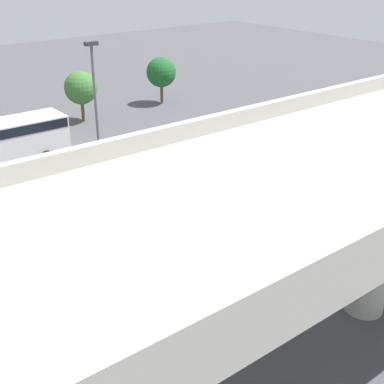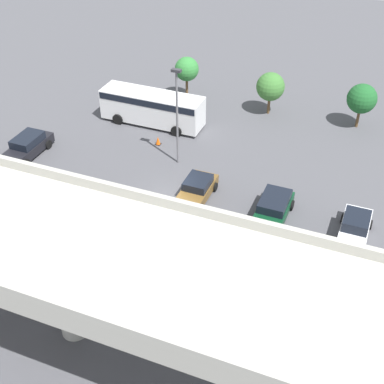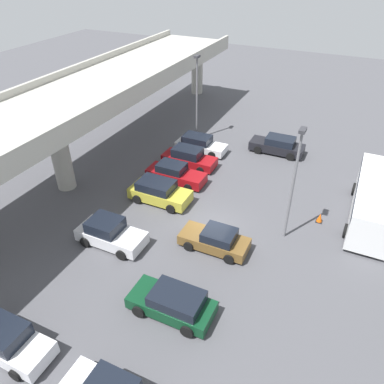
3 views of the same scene
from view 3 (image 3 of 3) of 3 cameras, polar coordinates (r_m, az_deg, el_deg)
ground_plane at (r=25.50m, az=3.03°, el=-5.69°), size 105.99×105.99×0.00m
highway_overpass at (r=28.72m, az=-20.59°, el=10.95°), size 50.87×7.89×7.31m
parked_car_1 at (r=20.12m, az=-2.89°, el=-16.50°), size 2.21×4.49×1.47m
parked_car_2 at (r=24.49m, az=-12.40°, el=-6.14°), size 2.21×4.43×1.73m
parked_car_3 at (r=23.67m, az=3.59°, el=-7.27°), size 2.07×4.34×1.44m
parked_car_4 at (r=27.83m, az=-5.04°, el=0.04°), size 2.25×4.55×1.63m
parked_car_5 at (r=30.08m, az=-2.59°, el=2.80°), size 2.01×4.78×1.56m
parked_car_6 at (r=32.32m, az=-0.50°, el=5.27°), size 2.05×4.66×1.64m
parked_car_7 at (r=34.69m, az=1.21°, el=7.30°), size 2.04×4.65×1.53m
parked_car_8 at (r=35.28m, az=12.93°, el=6.94°), size 2.07×4.85×1.59m
parked_car_9 at (r=20.74m, az=-26.85°, el=-19.28°), size 2.04×4.89×1.67m
shuttle_bus at (r=28.31m, az=25.95°, el=-0.88°), size 8.88×2.73×2.80m
lamp_post_near_aisle at (r=35.70m, az=0.75°, el=14.95°), size 0.70×0.35×7.97m
lamp_post_mid_lot at (r=23.08m, az=15.32°, el=2.12°), size 0.70×0.35×7.69m
traffic_cone at (r=27.38m, az=18.89°, el=-3.75°), size 0.44×0.44×0.70m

